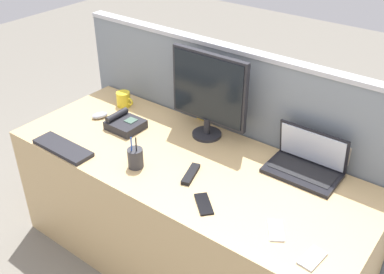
% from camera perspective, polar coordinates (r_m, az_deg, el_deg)
% --- Properties ---
extents(ground_plane, '(10.00, 10.00, 0.00)m').
position_cam_1_polar(ground_plane, '(2.85, -0.63, -15.14)').
color(ground_plane, slate).
extents(desk, '(1.99, 0.79, 0.73)m').
position_cam_1_polar(desk, '(2.60, -0.68, -9.62)').
color(desk, tan).
rests_on(desk, ground_plane).
extents(cubicle_divider, '(2.16, 0.08, 1.23)m').
position_cam_1_polar(cubicle_divider, '(2.73, 4.87, -0.85)').
color(cubicle_divider, gray).
rests_on(cubicle_divider, ground_plane).
extents(desktop_monitor, '(0.47, 0.17, 0.49)m').
position_cam_1_polar(desktop_monitor, '(2.46, 2.10, 5.72)').
color(desktop_monitor, '#232328').
rests_on(desktop_monitor, desk).
extents(laptop, '(0.36, 0.23, 0.22)m').
position_cam_1_polar(laptop, '(2.34, 14.23, -3.05)').
color(laptop, black).
rests_on(laptop, desk).
extents(desk_phone, '(0.19, 0.17, 0.08)m').
position_cam_1_polar(desk_phone, '(2.67, -8.48, 1.68)').
color(desk_phone, '#232328').
rests_on(desk_phone, desk).
extents(keyboard_main, '(0.37, 0.13, 0.02)m').
position_cam_1_polar(keyboard_main, '(2.55, -15.97, -1.32)').
color(keyboard_main, '#232328').
rests_on(keyboard_main, desk).
extents(computer_mouse_right_hand, '(0.09, 0.12, 0.03)m').
position_cam_1_polar(computer_mouse_right_hand, '(2.81, -11.55, 2.70)').
color(computer_mouse_right_hand, '#9EA0A8').
rests_on(computer_mouse_right_hand, desk).
extents(pen_cup, '(0.08, 0.08, 0.18)m').
position_cam_1_polar(pen_cup, '(2.31, -7.14, -2.63)').
color(pen_cup, '#333338').
rests_on(pen_cup, desk).
extents(cell_phone_black_slab, '(0.15, 0.15, 0.01)m').
position_cam_1_polar(cell_phone_black_slab, '(2.09, 1.49, -8.43)').
color(cell_phone_black_slab, black).
rests_on(cell_phone_black_slab, desk).
extents(cell_phone_silver_slab, '(0.08, 0.13, 0.01)m').
position_cam_1_polar(cell_phone_silver_slab, '(1.91, 14.92, -14.56)').
color(cell_phone_silver_slab, '#B7BAC1').
rests_on(cell_phone_silver_slab, desk).
extents(cell_phone_white_slab, '(0.12, 0.14, 0.01)m').
position_cam_1_polar(cell_phone_white_slab, '(1.99, 10.55, -11.50)').
color(cell_phone_white_slab, silver).
rests_on(cell_phone_white_slab, desk).
extents(tv_remote, '(0.09, 0.18, 0.02)m').
position_cam_1_polar(tv_remote, '(2.26, -0.16, -4.69)').
color(tv_remote, black).
rests_on(tv_remote, desk).
extents(coffee_mug, '(0.13, 0.09, 0.09)m').
position_cam_1_polar(coffee_mug, '(2.91, -8.61, 4.74)').
color(coffee_mug, yellow).
rests_on(coffee_mug, desk).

